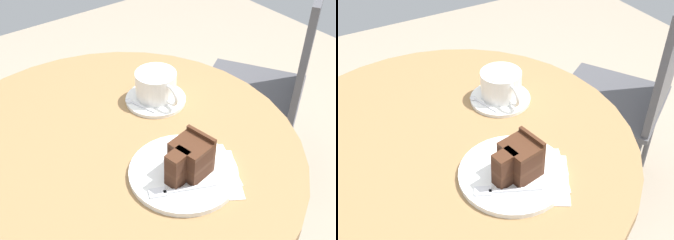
% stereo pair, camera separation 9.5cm
% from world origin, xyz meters
% --- Properties ---
extents(cafe_table, '(0.86, 0.86, 0.74)m').
position_xyz_m(cafe_table, '(0.00, 0.00, 0.62)').
color(cafe_table, olive).
rests_on(cafe_table, ground).
extents(saucer, '(0.15, 0.15, 0.01)m').
position_xyz_m(saucer, '(-0.08, 0.19, 0.74)').
color(saucer, white).
rests_on(saucer, cafe_table).
extents(coffee_cup, '(0.14, 0.10, 0.07)m').
position_xyz_m(coffee_cup, '(-0.09, 0.19, 0.78)').
color(coffee_cup, white).
rests_on(coffee_cup, saucer).
extents(teaspoon, '(0.09, 0.04, 0.00)m').
position_xyz_m(teaspoon, '(-0.09, 0.13, 0.75)').
color(teaspoon, silver).
rests_on(teaspoon, saucer).
extents(cake_plate, '(0.23, 0.23, 0.01)m').
position_xyz_m(cake_plate, '(0.16, 0.08, 0.74)').
color(cake_plate, white).
rests_on(cake_plate, cafe_table).
extents(cake_slice, '(0.08, 0.10, 0.08)m').
position_xyz_m(cake_slice, '(0.17, 0.09, 0.79)').
color(cake_slice, '#422619').
rests_on(cake_slice, cake_plate).
extents(fork, '(0.07, 0.13, 0.00)m').
position_xyz_m(fork, '(0.20, 0.03, 0.75)').
color(fork, silver).
rests_on(fork, cake_plate).
extents(napkin, '(0.20, 0.19, 0.00)m').
position_xyz_m(napkin, '(0.18, 0.12, 0.74)').
color(napkin, silver).
rests_on(napkin, cafe_table).
extents(cafe_chair, '(0.52, 0.52, 0.87)m').
position_xyz_m(cafe_chair, '(-0.19, 0.81, 0.51)').
color(cafe_chair, '#4C4C51').
rests_on(cafe_chair, ground).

